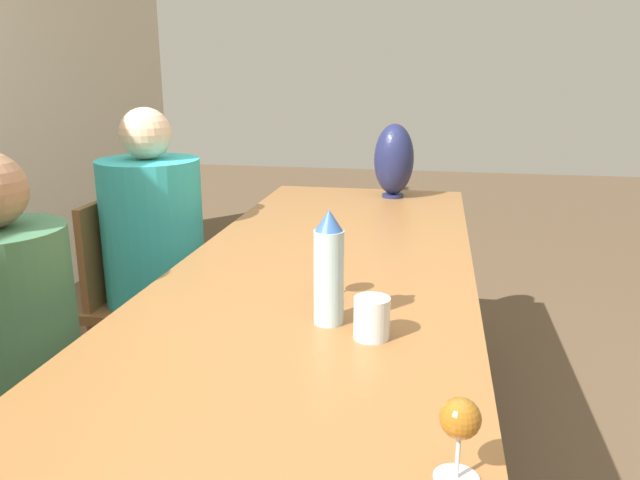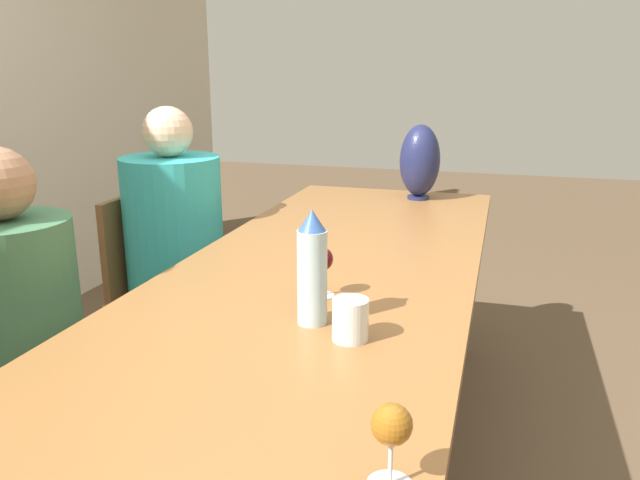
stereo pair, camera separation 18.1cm
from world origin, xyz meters
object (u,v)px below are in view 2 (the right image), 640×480
Objects in this scene: water_bottle at (312,269)px; wine_glass_2 at (392,429)px; chair_far at (164,288)px; water_tumbler at (350,320)px; chair_near at (7,387)px; person_near at (23,343)px; wine_glass_1 at (321,261)px; vase at (420,161)px; person_far at (179,250)px.

wine_glass_2 is (-0.54, -0.28, -0.04)m from water_bottle.
water_bottle is 0.32× the size of chair_far.
chair_far is at bearing 48.04° from water_tumbler.
person_near is at bearing -90.00° from chair_near.
person_near is (0.04, 0.94, -0.20)m from water_tumbler.
wine_glass_1 is 0.11× the size of person_near.
vase is (1.58, 0.07, 0.13)m from water_tumbler.
chair_near is at bearing 91.38° from water_bottle.
chair_near is (0.04, 1.02, -0.35)m from water_tumbler.
water_tumbler is 0.97m from person_near.
water_bottle is 0.81× the size of vase.
chair_far is at bearing 0.00° from chair_near.
person_near is (-0.20, 0.81, -0.25)m from wine_glass_1.
wine_glass_1 is at bearing -130.08° from person_far.
wine_glass_2 is 0.11× the size of person_near.
chair_near is 0.74× the size of person_near.
vase is 2.59× the size of wine_glass_2.
person_near is (-1.53, 0.88, -0.33)m from vase.
vase is 1.87m from chair_near.
water_tumbler is at bearing -121.38° from water_bottle.
chair_near is 1.00× the size of chair_far.
water_tumbler is 1.33m from person_far.
water_tumbler is 0.71× the size of wine_glass_1.
water_bottle is 1.51m from vase.
person_far is at bearing -0.06° from person_near.
chair_far is at bearing 5.24° from person_near.
water_bottle is at bearing 178.37° from vase.
vase is at bearing -53.18° from person_far.
water_bottle is at bearing -170.46° from wine_glass_1.
water_bottle is at bearing -88.62° from chair_near.
person_far is at bearing 38.73° from wine_glass_2.
chair_near is (-1.53, 0.96, -0.48)m from vase.
person_far is (1.40, 1.12, -0.23)m from wine_glass_2.
person_far is at bearing -90.00° from chair_far.
wine_glass_1 reaches higher than water_tumbler.
wine_glass_1 is 1.08m from person_far.
wine_glass_2 is 1.37m from chair_near.
water_bottle reaches higher than chair_far.
person_near is (0.52, 1.12, -0.25)m from wine_glass_2.
water_bottle is 0.88m from person_near.
wine_glass_1 is at bearing 176.88° from vase.
chair_far is at bearing 90.00° from person_far.
wine_glass_2 is 1.80m from person_far.
wine_glass_1 is at bearing 29.59° from water_tumbler.
water_bottle is at bearing -133.03° from chair_far.
vase reaches higher than chair_far.
person_near is at bearing 150.20° from vase.
person_near is at bearing 103.94° from wine_glass_1.
vase is 1.14m from person_far.
chair_far is (0.88, 0.00, 0.00)m from chair_near.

